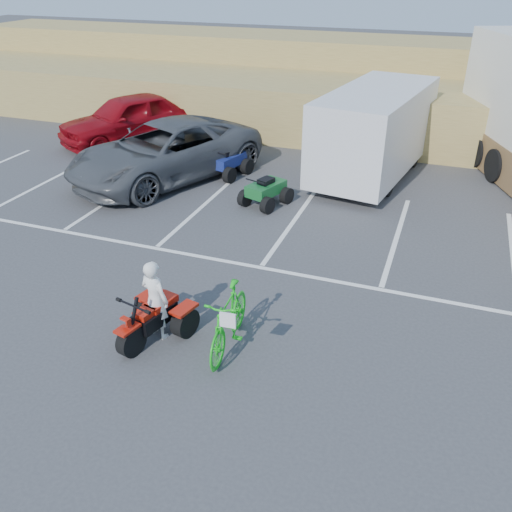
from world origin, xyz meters
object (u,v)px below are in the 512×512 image
(green_dirt_bike, at_px, (229,319))
(red_car, at_px, (128,118))
(grey_pickup, at_px, (165,151))
(cargo_trailer, at_px, (375,130))
(red_trike_atv, at_px, (153,339))
(quad_atv_blue, at_px, (228,175))
(rider, at_px, (155,300))
(quad_atv_green, at_px, (266,204))

(green_dirt_bike, height_order, red_car, red_car)
(grey_pickup, bearing_deg, cargo_trailer, 46.47)
(red_trike_atv, height_order, quad_atv_blue, red_trike_atv)
(rider, height_order, red_car, red_car)
(green_dirt_bike, height_order, grey_pickup, grey_pickup)
(rider, distance_m, quad_atv_blue, 8.48)
(red_trike_atv, xyz_separation_m, cargo_trailer, (2.29, 9.98, 1.46))
(quad_atv_blue, bearing_deg, rider, -61.88)
(grey_pickup, bearing_deg, quad_atv_green, 9.73)
(cargo_trailer, relative_size, quad_atv_green, 4.54)
(quad_atv_green, bearing_deg, grey_pickup, -175.37)
(red_car, relative_size, quad_atv_blue, 3.62)
(red_trike_atv, xyz_separation_m, rider, (0.03, 0.15, 0.78))
(rider, xyz_separation_m, cargo_trailer, (2.25, 9.83, 0.68))
(quad_atv_blue, bearing_deg, quad_atv_green, -28.78)
(red_trike_atv, bearing_deg, red_car, 136.65)
(green_dirt_bike, distance_m, cargo_trailer, 9.77)
(cargo_trailer, height_order, quad_atv_blue, cargo_trailer)
(green_dirt_bike, relative_size, quad_atv_blue, 1.38)
(rider, relative_size, quad_atv_green, 1.16)
(red_trike_atv, xyz_separation_m, red_car, (-6.91, 10.47, 0.88))
(quad_atv_blue, xyz_separation_m, quad_atv_green, (1.92, -1.78, 0.00))
(grey_pickup, distance_m, red_car, 4.38)
(red_trike_atv, bearing_deg, cargo_trailer, 90.30)
(red_trike_atv, distance_m, green_dirt_bike, 1.55)
(rider, relative_size, red_car, 0.30)
(green_dirt_bike, relative_size, quad_atv_green, 1.47)
(grey_pickup, xyz_separation_m, cargo_trailer, (6.01, 2.50, 0.59))
(quad_atv_green, bearing_deg, red_trike_atv, -70.48)
(red_trike_atv, distance_m, quad_atv_green, 6.56)
(grey_pickup, bearing_deg, quad_atv_blue, 50.79)
(red_trike_atv, height_order, rider, rider)
(red_trike_atv, bearing_deg, rider, 90.00)
(rider, height_order, grey_pickup, grey_pickup)
(red_car, xyz_separation_m, cargo_trailer, (9.20, -0.50, 0.58))
(green_dirt_bike, bearing_deg, red_trike_atv, -172.67)
(red_trike_atv, xyz_separation_m, quad_atv_green, (-0.09, 6.56, 0.00))
(rider, xyz_separation_m, quad_atv_blue, (-2.04, 8.20, -0.78))
(green_dirt_bike, xyz_separation_m, quad_atv_blue, (-3.41, 8.06, -0.59))
(cargo_trailer, bearing_deg, grey_pickup, -148.43)
(rider, distance_m, grey_pickup, 8.23)
(red_trike_atv, distance_m, grey_pickup, 8.39)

